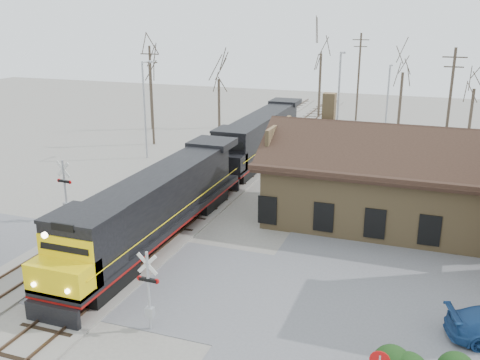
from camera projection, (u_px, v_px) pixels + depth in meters
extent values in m
plane|color=gray|center=(122.00, 271.00, 28.01)|extent=(140.00, 140.00, 0.00)
cube|color=#5E5E63|center=(122.00, 271.00, 28.01)|extent=(60.00, 9.00, 0.03)
cube|color=gray|center=(226.00, 187.00, 41.46)|extent=(3.40, 90.00, 0.12)
cube|color=#473323|center=(217.00, 184.00, 41.66)|extent=(0.08, 90.00, 0.14)
cube|color=#473323|center=(235.00, 186.00, 41.20)|extent=(0.08, 90.00, 0.14)
cube|color=gray|center=(174.00, 181.00, 42.92)|extent=(3.40, 90.00, 0.12)
cube|color=#473323|center=(166.00, 179.00, 43.12)|extent=(0.08, 90.00, 0.14)
cube|color=#473323|center=(182.00, 180.00, 42.66)|extent=(0.08, 90.00, 0.14)
cube|color=olive|center=(383.00, 191.00, 34.30)|extent=(14.00, 8.00, 4.00)
cube|color=black|center=(385.00, 160.00, 33.67)|extent=(15.20, 9.20, 0.30)
cube|color=black|center=(383.00, 153.00, 31.31)|extent=(15.00, 4.71, 2.66)
cube|color=black|center=(390.00, 137.00, 35.44)|extent=(15.00, 4.71, 2.66)
cube|color=olive|center=(329.00, 110.00, 35.51)|extent=(0.80, 0.80, 2.20)
cube|color=black|center=(99.00, 279.00, 26.03)|extent=(2.40, 3.84, 0.96)
cube|color=black|center=(202.00, 199.00, 37.24)|extent=(2.40, 3.84, 0.96)
cube|color=black|center=(159.00, 220.00, 31.41)|extent=(2.88, 19.21, 0.34)
cube|color=maroon|center=(159.00, 223.00, 31.47)|extent=(2.90, 19.21, 0.12)
cube|color=black|center=(168.00, 190.00, 32.04)|extent=(2.50, 13.93, 2.69)
cube|color=black|center=(84.00, 244.00, 24.58)|extent=(2.88, 2.69, 2.69)
cube|color=yellow|center=(64.00, 275.00, 23.36)|extent=(2.88, 1.73, 1.34)
cube|color=black|center=(53.00, 315.00, 22.92)|extent=(2.69, 0.25, 0.96)
cylinder|color=#FFF2CC|center=(45.00, 235.00, 21.89)|extent=(0.27, 0.10, 0.27)
cube|color=black|center=(238.00, 172.00, 43.73)|extent=(2.40, 3.84, 0.96)
cube|color=black|center=(279.00, 139.00, 54.94)|extent=(2.40, 3.84, 0.96)
cube|color=black|center=(261.00, 146.00, 49.10)|extent=(2.88, 19.21, 0.34)
cube|color=maroon|center=(261.00, 148.00, 49.17)|extent=(2.90, 19.21, 0.12)
cube|color=black|center=(265.00, 127.00, 49.74)|extent=(2.50, 13.93, 2.69)
cube|color=black|center=(234.00, 147.00, 42.28)|extent=(2.88, 2.69, 2.69)
cube|color=black|center=(227.00, 162.00, 41.05)|extent=(2.88, 1.73, 1.34)
cube|color=black|center=(222.00, 184.00, 40.62)|extent=(2.69, 0.25, 0.96)
cylinder|color=#A5A8AD|center=(149.00, 291.00, 22.33)|extent=(0.13, 0.13, 3.61)
cube|color=silver|center=(147.00, 264.00, 21.95)|extent=(0.95, 0.04, 0.95)
cube|color=silver|center=(147.00, 264.00, 21.95)|extent=(0.95, 0.04, 0.95)
cube|color=black|center=(148.00, 280.00, 22.17)|extent=(0.81, 0.15, 0.14)
cylinder|color=#B20C0C|center=(139.00, 278.00, 22.30)|extent=(0.22, 0.08, 0.22)
cylinder|color=#B20C0C|center=(157.00, 281.00, 22.04)|extent=(0.22, 0.08, 0.22)
cube|color=#A5A8AD|center=(150.00, 312.00, 22.63)|extent=(0.36, 0.27, 0.45)
cylinder|color=#A5A8AD|center=(65.00, 190.00, 34.53)|extent=(0.14, 0.14, 4.00)
cube|color=silver|center=(63.00, 169.00, 34.11)|extent=(1.05, 0.13, 1.05)
cube|color=silver|center=(63.00, 169.00, 34.11)|extent=(1.05, 0.13, 1.05)
cube|color=black|center=(64.00, 181.00, 34.35)|extent=(0.91, 0.23, 0.15)
cylinder|color=#B20C0C|center=(70.00, 182.00, 34.17)|extent=(0.25, 0.10, 0.24)
cylinder|color=#B20C0C|center=(59.00, 180.00, 34.53)|extent=(0.25, 0.10, 0.24)
cube|color=#A5A8AD|center=(67.00, 206.00, 34.85)|extent=(0.40, 0.30, 0.50)
cylinder|color=#B20C0C|center=(380.00, 360.00, 17.64)|extent=(0.69, 0.04, 0.69)
cylinder|color=#A5A8AD|center=(145.00, 111.00, 48.68)|extent=(0.18, 0.18, 8.86)
cylinder|color=#A5A8AD|center=(147.00, 62.00, 48.19)|extent=(0.12, 1.80, 0.12)
cube|color=#A5A8AD|center=(151.00, 62.00, 48.94)|extent=(0.25, 0.50, 0.12)
cylinder|color=#A5A8AD|center=(338.00, 111.00, 45.64)|extent=(0.18, 0.18, 9.89)
cylinder|color=#A5A8AD|center=(343.00, 52.00, 45.00)|extent=(0.12, 1.80, 0.12)
cube|color=#A5A8AD|center=(344.00, 53.00, 45.75)|extent=(0.25, 0.50, 0.12)
cylinder|color=#A5A8AD|center=(387.00, 106.00, 53.08)|extent=(0.18, 0.18, 8.14)
cylinder|color=#A5A8AD|center=(391.00, 65.00, 52.71)|extent=(0.12, 1.80, 0.12)
cube|color=#A5A8AD|center=(392.00, 65.00, 53.45)|extent=(0.25, 0.50, 0.12)
cylinder|color=#382D23|center=(152.00, 96.00, 53.76)|extent=(0.24, 0.24, 9.90)
cube|color=#382D23|center=(150.00, 54.00, 52.52)|extent=(2.00, 0.10, 0.10)
cube|color=#382D23|center=(150.00, 62.00, 52.76)|extent=(1.60, 0.10, 0.10)
cylinder|color=#382D23|center=(358.00, 78.00, 65.83)|extent=(0.24, 0.24, 10.68)
cube|color=#382D23|center=(361.00, 40.00, 64.48)|extent=(2.00, 0.10, 0.10)
cube|color=#382D23|center=(360.00, 47.00, 64.72)|extent=(1.60, 0.10, 0.10)
cylinder|color=#382D23|center=(449.00, 108.00, 45.87)|extent=(0.24, 0.24, 10.22)
cube|color=#382D23|center=(455.00, 57.00, 44.58)|extent=(2.00, 0.10, 0.10)
cube|color=#382D23|center=(454.00, 67.00, 44.82)|extent=(1.60, 0.10, 0.10)
cylinder|color=#382D23|center=(151.00, 97.00, 61.45)|extent=(0.32, 0.32, 7.36)
cylinder|color=#382D23|center=(219.00, 104.00, 62.31)|extent=(0.32, 0.32, 5.68)
cylinder|color=#382D23|center=(320.00, 86.00, 68.76)|extent=(0.32, 0.32, 8.06)
cylinder|color=#382D23|center=(400.00, 100.00, 62.66)|extent=(0.32, 0.32, 6.40)
cylinder|color=#382D23|center=(471.00, 114.00, 57.10)|extent=(0.32, 0.32, 5.32)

